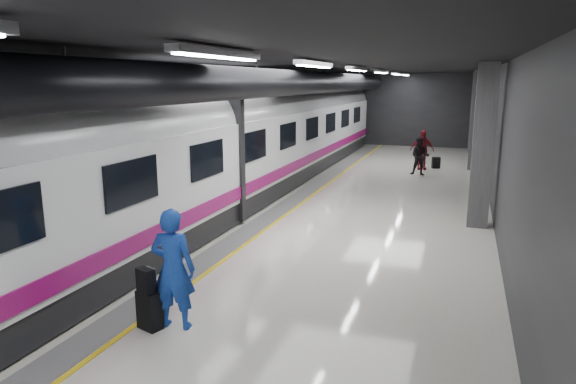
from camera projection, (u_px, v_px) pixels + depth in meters
The scene contains 9 objects.
ground at pixel (302, 230), 14.11m from camera, with size 40.00×40.00×0.00m, color beige.
platform_hall at pixel (303, 98), 14.34m from camera, with size 10.02×40.02×4.51m.
train at pixel (195, 150), 14.70m from camera, with size 3.05×38.00×4.05m.
traveler_main at pixel (173, 269), 8.33m from camera, with size 0.74×0.49×2.03m, color blue.
suitcase_main at pixel (150, 310), 8.42m from camera, with size 0.40×0.25×0.65m, color black.
shoulder_bag at pixel (145, 281), 8.29m from camera, with size 0.30×0.16×0.40m, color black.
traveler_far_a at pixel (420, 156), 22.16m from camera, with size 0.80×0.63×1.65m, color black.
traveler_far_b at pixel (422, 150), 23.61m from camera, with size 1.07×0.44×1.82m, color maroon.
suitcase_far at pixel (436, 163), 24.05m from camera, with size 0.36×0.23×0.52m, color black.
Camera 1 is at (4.04, -12.96, 4.00)m, focal length 32.00 mm.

